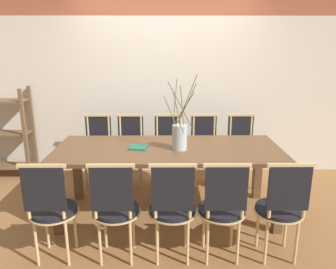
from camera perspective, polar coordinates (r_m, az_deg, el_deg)
ground_plane at (r=3.83m, az=0.00°, el=-13.50°), size 16.00×16.00×0.00m
wall_rear at (r=4.72m, az=-0.13°, el=12.36°), size 12.00×0.06×3.20m
dining_table at (r=3.55m, az=0.00°, el=-3.84°), size 2.43×1.00×0.78m
chair_near_leftend at (r=3.02m, az=-19.64°, el=-11.81°), size 0.43×0.43×0.95m
chair_near_left at (r=2.89m, az=-9.20°, el=-12.32°), size 0.43×0.43×0.95m
chair_near_center at (r=2.86m, az=0.76°, el=-12.44°), size 0.43×0.43×0.95m
chair_near_right at (r=2.90m, az=9.48°, el=-12.24°), size 0.43×0.43×0.95m
chair_near_rightend at (r=3.03m, az=19.12°, el=-11.71°), size 0.43×0.43×0.95m
chair_far_leftend at (r=4.48m, az=-12.17°, el=-2.28°), size 0.43×0.43×0.95m
chair_far_left at (r=4.41m, az=-6.60°, el=-2.30°), size 0.43×0.43×0.95m
chair_far_center at (r=4.39m, az=-0.11°, el=-2.30°), size 0.43×0.43×0.95m
chair_far_right at (r=4.42m, az=6.34°, el=-2.27°), size 0.43×0.43×0.95m
chair_far_rightend at (r=4.50m, az=12.69°, el=-2.21°), size 0.43×0.43×0.95m
vase_centerpiece at (r=3.44m, az=2.04°, el=-0.32°), size 0.35×0.35×0.79m
book_stack at (r=3.53m, az=-5.17°, el=-2.24°), size 0.21×0.21×0.02m
shelving_rack at (r=5.15m, az=-26.36°, el=0.19°), size 0.70×0.34×1.29m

